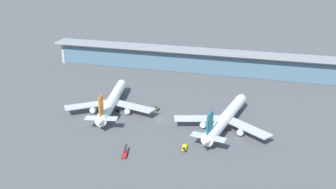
% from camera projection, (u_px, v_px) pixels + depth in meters
% --- Properties ---
extents(ground_plane, '(1200.00, 1200.00, 0.00)m').
position_uv_depth(ground_plane, '(160.00, 119.00, 177.97)').
color(ground_plane, '#515154').
extents(airliner_left_stand, '(42.84, 56.43, 15.11)m').
position_uv_depth(airliner_left_stand, '(112.00, 101.00, 185.47)').
color(airliner_left_stand, white).
rests_on(airliner_left_stand, ground).
extents(airliner_centre_stand, '(43.00, 56.55, 15.11)m').
position_uv_depth(airliner_centre_stand, '(225.00, 118.00, 167.44)').
color(airliner_centre_stand, white).
rests_on(airliner_centre_stand, ground).
extents(service_truck_near_nose_olive, '(2.34, 3.19, 2.05)m').
position_uv_depth(service_truck_near_nose_olive, '(157.00, 109.00, 186.97)').
color(service_truck_near_nose_olive, olive).
rests_on(service_truck_near_nose_olive, ground).
extents(service_truck_under_wing_yellow, '(2.55, 6.93, 2.70)m').
position_uv_depth(service_truck_under_wing_yellow, '(184.00, 148.00, 151.17)').
color(service_truck_under_wing_yellow, yellow).
rests_on(service_truck_under_wing_yellow, ground).
extents(service_truck_mid_apron_red, '(2.77, 6.94, 2.70)m').
position_uv_depth(service_truck_mid_apron_red, '(125.00, 154.00, 146.74)').
color(service_truck_mid_apron_red, '#B21E1E').
rests_on(service_truck_mid_apron_red, ground).
extents(terminal_building, '(183.60, 12.80, 15.20)m').
position_uv_depth(terminal_building, '(194.00, 60.00, 240.52)').
color(terminal_building, '#B2ADA3').
rests_on(terminal_building, ground).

